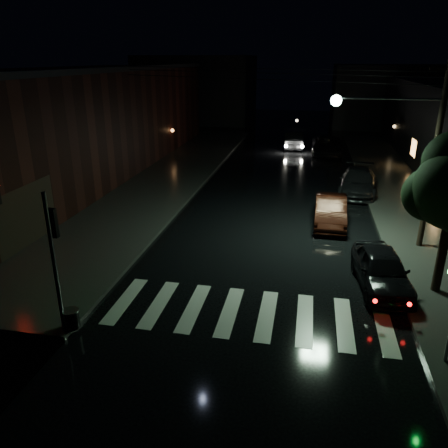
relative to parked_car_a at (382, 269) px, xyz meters
The scene contains 14 objects.
ground 8.05m from the parked_car_a, 156.93° to the right, with size 120.00×120.00×0.00m, color black.
sidewalk_left 16.48m from the parked_car_a, 138.74° to the left, with size 6.00×44.00×0.15m, color #282826.
sidewalk_right 11.19m from the parked_car_a, 76.41° to the left, with size 4.00×44.00×0.15m, color #282826.
building_left 23.42m from the parked_car_a, 146.43° to the left, with size 10.00×36.00×7.00m, color black.
building_far_left 45.44m from the parked_car_a, 112.54° to the left, with size 14.00×10.00×8.00m, color black.
building_far_right 42.47m from the parked_car_a, 81.01° to the left, with size 14.00×10.00×7.00m, color black.
crosswalk 5.16m from the parked_car_a, 148.88° to the right, with size 9.00×3.00×0.01m, color beige.
signal_pole_corner 10.61m from the parked_car_a, 154.20° to the right, with size 0.68×0.61×4.20m.
utility_pole 5.68m from the parked_car_a, 69.34° to the left, with size 4.92×0.44×8.00m.
parked_car_a is the anchor object (origin of this frame).
parked_car_b 6.33m from the parked_car_a, 104.41° to the left, with size 1.46×4.19×1.38m, color black.
parked_car_c 11.87m from the parked_car_a, 88.92° to the left, with size 2.06×5.07×1.47m, color black.
parked_car_d 23.32m from the parked_car_a, 93.25° to the left, with size 2.48×5.37×1.49m, color black.
oncoming_car 25.84m from the parked_car_a, 99.47° to the left, with size 1.59×4.55×1.50m, color black.
Camera 1 is at (4.56, -11.51, 7.68)m, focal length 35.00 mm.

